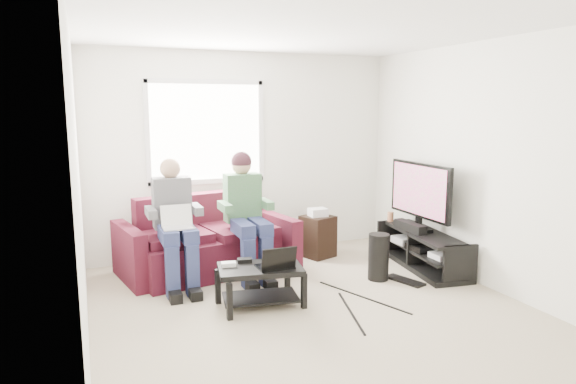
{
  "coord_description": "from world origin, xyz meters",
  "views": [
    {
      "loc": [
        -1.96,
        -4.12,
        1.92
      ],
      "look_at": [
        -0.06,
        0.6,
        1.07
      ],
      "focal_mm": 32.0,
      "sensor_mm": 36.0,
      "label": 1
    }
  ],
  "objects_px": {
    "tv_stand": "(423,252)",
    "subwoofer": "(379,257)",
    "end_table": "(318,235)",
    "coffee_table": "(260,277)",
    "sofa": "(206,245)",
    "tv": "(420,192)"
  },
  "relations": [
    {
      "from": "coffee_table",
      "to": "subwoofer",
      "type": "xyz_separation_m",
      "value": [
        1.48,
        0.24,
        -0.03
      ]
    },
    {
      "from": "end_table",
      "to": "coffee_table",
      "type": "bearing_deg",
      "value": -133.19
    },
    {
      "from": "subwoofer",
      "to": "tv_stand",
      "type": "bearing_deg",
      "value": 11.94
    },
    {
      "from": "sofa",
      "to": "subwoofer",
      "type": "relative_size",
      "value": 3.93
    },
    {
      "from": "tv",
      "to": "tv_stand",
      "type": "bearing_deg",
      "value": -88.53
    },
    {
      "from": "coffee_table",
      "to": "end_table",
      "type": "bearing_deg",
      "value": 46.81
    },
    {
      "from": "coffee_table",
      "to": "subwoofer",
      "type": "relative_size",
      "value": 1.66
    },
    {
      "from": "coffee_table",
      "to": "tv",
      "type": "bearing_deg",
      "value": 12.65
    },
    {
      "from": "subwoofer",
      "to": "end_table",
      "type": "relative_size",
      "value": 0.83
    },
    {
      "from": "sofa",
      "to": "end_table",
      "type": "height_order",
      "value": "sofa"
    },
    {
      "from": "sofa",
      "to": "tv",
      "type": "height_order",
      "value": "tv"
    },
    {
      "from": "end_table",
      "to": "sofa",
      "type": "bearing_deg",
      "value": -176.99
    },
    {
      "from": "coffee_table",
      "to": "tv",
      "type": "height_order",
      "value": "tv"
    },
    {
      "from": "coffee_table",
      "to": "tv_stand",
      "type": "distance_m",
      "value": 2.22
    },
    {
      "from": "tv_stand",
      "to": "sofa",
      "type": "bearing_deg",
      "value": 160.89
    },
    {
      "from": "end_table",
      "to": "subwoofer",
      "type": "bearing_deg",
      "value": -76.97
    },
    {
      "from": "tv_stand",
      "to": "subwoofer",
      "type": "distance_m",
      "value": 0.72
    },
    {
      "from": "sofa",
      "to": "subwoofer",
      "type": "height_order",
      "value": "sofa"
    },
    {
      "from": "sofa",
      "to": "tv",
      "type": "distance_m",
      "value": 2.61
    },
    {
      "from": "tv_stand",
      "to": "end_table",
      "type": "relative_size",
      "value": 2.23
    },
    {
      "from": "subwoofer",
      "to": "end_table",
      "type": "xyz_separation_m",
      "value": [
        -0.25,
        1.07,
        0.02
      ]
    },
    {
      "from": "tv_stand",
      "to": "subwoofer",
      "type": "relative_size",
      "value": 2.7
    }
  ]
}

